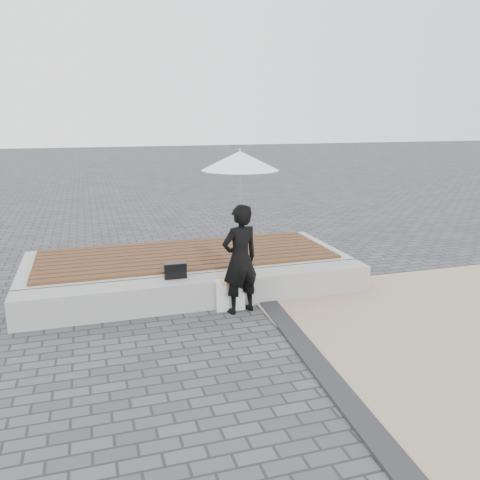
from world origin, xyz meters
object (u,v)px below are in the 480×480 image
at_px(canvas_tote, 230,295).
at_px(parasol, 240,161).
at_px(woman, 240,259).
at_px(seating_ledge, 204,291).
at_px(handbag, 175,271).

bearing_deg(canvas_tote, parasol, -46.56).
bearing_deg(woman, seating_ledge, -58.38).
bearing_deg(handbag, canvas_tote, -26.11).
relative_size(parasol, handbag, 4.10).
height_order(woman, canvas_tote, woman).
bearing_deg(woman, handbag, -47.32).
distance_m(woman, parasol, 1.30).
xyz_separation_m(seating_ledge, parasol, (0.42, -0.38, 1.83)).
bearing_deg(canvas_tote, handbag, 155.21).
bearing_deg(parasol, handbag, 148.72).
distance_m(woman, canvas_tote, 0.55).
distance_m(seating_ledge, handbag, 0.49).
xyz_separation_m(woman, parasol, (-0.00, 0.00, 1.30)).
relative_size(handbag, canvas_tote, 0.74).
xyz_separation_m(seating_ledge, woman, (0.42, -0.38, 0.54)).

